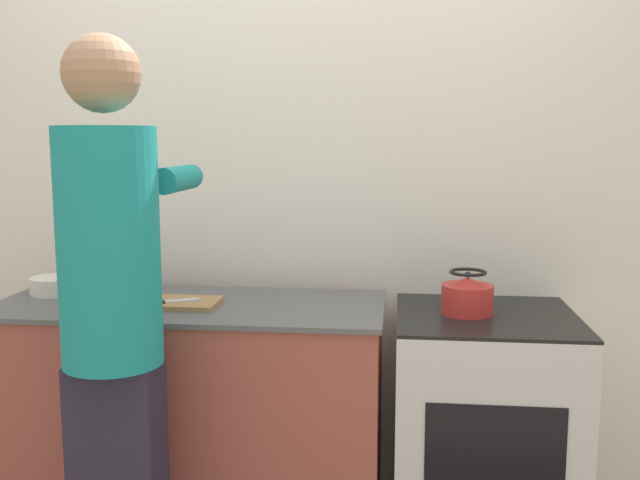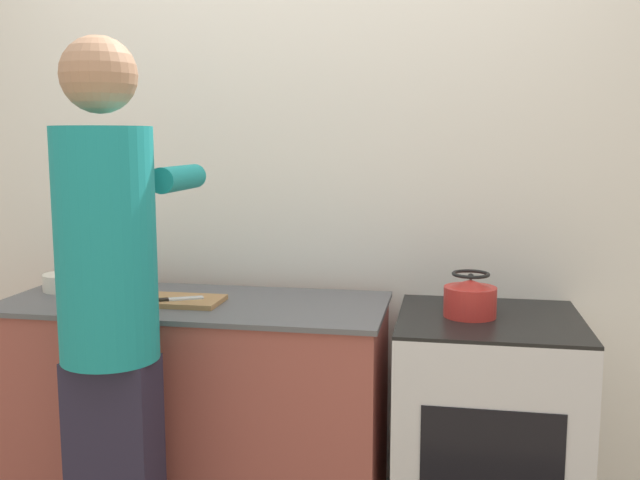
# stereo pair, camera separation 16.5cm
# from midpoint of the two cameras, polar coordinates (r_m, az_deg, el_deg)

# --- Properties ---
(wall_back) EXTENTS (8.00, 0.05, 2.60)m
(wall_back) POSITION_cam_midpoint_polar(r_m,az_deg,el_deg) (2.89, 0.49, 4.08)
(wall_back) COLOR white
(wall_back) RESTS_ON ground_plane
(counter) EXTENTS (1.41, 0.58, 0.91)m
(counter) POSITION_cam_midpoint_polar(r_m,az_deg,el_deg) (2.78, -8.14, -14.05)
(counter) COLOR #9E4C42
(counter) RESTS_ON ground_plane
(oven) EXTENTS (0.63, 0.61, 0.89)m
(oven) POSITION_cam_midpoint_polar(r_m,az_deg,el_deg) (2.69, 14.91, -15.26)
(oven) COLOR silver
(oven) RESTS_ON ground_plane
(person) EXTENTS (0.33, 0.58, 1.80)m
(person) POSITION_cam_midpoint_polar(r_m,az_deg,el_deg) (2.23, -14.41, -5.26)
(person) COLOR #252135
(person) RESTS_ON ground_plane
(cutting_board) EXTENTS (0.37, 0.19, 0.02)m
(cutting_board) POSITION_cam_midpoint_polar(r_m,az_deg,el_deg) (2.63, -10.10, -4.78)
(cutting_board) COLOR #A87A4C
(cutting_board) RESTS_ON counter
(knife) EXTENTS (0.19, 0.12, 0.01)m
(knife) POSITION_cam_midpoint_polar(r_m,az_deg,el_deg) (2.59, -9.84, -4.70)
(knife) COLOR silver
(knife) RESTS_ON cutting_board
(kettle) EXTENTS (0.18, 0.18, 0.15)m
(kettle) POSITION_cam_midpoint_polar(r_m,az_deg,el_deg) (2.53, 13.77, -4.54)
(kettle) COLOR red
(kettle) RESTS_ON oven
(bowl_prep) EXTENTS (0.18, 0.18, 0.06)m
(bowl_prep) POSITION_cam_midpoint_polar(r_m,az_deg,el_deg) (2.94, -18.09, -3.21)
(bowl_prep) COLOR silver
(bowl_prep) RESTS_ON counter
(canister_jar) EXTENTS (0.12, 0.12, 0.18)m
(canister_jar) POSITION_cam_midpoint_polar(r_m,az_deg,el_deg) (2.85, -14.47, -2.26)
(canister_jar) COLOR tan
(canister_jar) RESTS_ON counter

